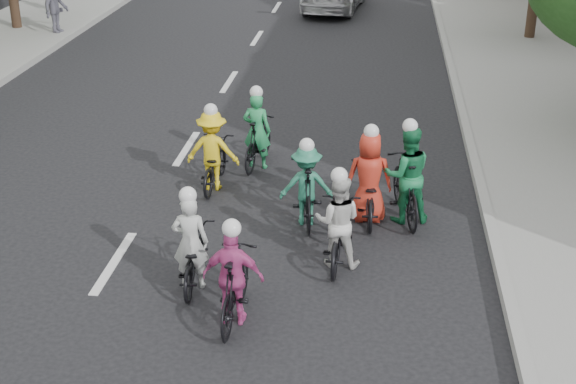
% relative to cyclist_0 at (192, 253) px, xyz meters
% --- Properties ---
extents(ground, '(120.00, 120.00, 0.00)m').
position_rel_cyclist_0_xyz_m(ground, '(-1.40, 0.48, -0.53)').
color(ground, black).
rests_on(ground, ground).
extents(curb_left, '(0.18, 80.00, 0.18)m').
position_rel_cyclist_0_xyz_m(curb_left, '(-7.45, 10.48, -0.44)').
color(curb_left, '#999993').
rests_on(curb_left, ground).
extents(sidewalk_right, '(4.00, 80.00, 0.15)m').
position_rel_cyclist_0_xyz_m(sidewalk_right, '(6.60, 10.48, -0.45)').
color(sidewalk_right, gray).
rests_on(sidewalk_right, ground).
extents(curb_right, '(0.18, 80.00, 0.18)m').
position_rel_cyclist_0_xyz_m(curb_right, '(4.65, 10.48, -0.44)').
color(curb_right, '#999993').
rests_on(curb_right, ground).
extents(cyclist_0, '(0.67, 1.66, 1.63)m').
position_rel_cyclist_0_xyz_m(cyclist_0, '(0.00, 0.00, 0.00)').
color(cyclist_0, black).
rests_on(cyclist_0, ground).
extents(cyclist_1, '(0.95, 1.97, 1.88)m').
position_rel_cyclist_0_xyz_m(cyclist_1, '(3.20, 2.61, 0.19)').
color(cyclist_1, black).
rests_on(cyclist_1, ground).
extents(cyclist_2, '(1.01, 1.73, 1.69)m').
position_rel_cyclist_0_xyz_m(cyclist_2, '(-0.40, 3.55, 0.09)').
color(cyclist_2, black).
rests_on(cyclist_2, ground).
extents(cyclist_3, '(0.86, 1.75, 1.60)m').
position_rel_cyclist_0_xyz_m(cyclist_3, '(0.80, -0.89, 0.07)').
color(cyclist_3, black).
rests_on(cyclist_3, ground).
extents(cyclist_4, '(0.83, 1.80, 1.79)m').
position_rel_cyclist_0_xyz_m(cyclist_4, '(2.56, 2.53, 0.09)').
color(cyclist_4, black).
rests_on(cyclist_4, ground).
extents(cyclist_5, '(0.73, 1.74, 1.71)m').
position_rel_cyclist_0_xyz_m(cyclist_5, '(0.27, 4.72, 0.08)').
color(cyclist_5, black).
rests_on(cyclist_5, ground).
extents(cyclist_6, '(0.75, 1.79, 1.65)m').
position_rel_cyclist_0_xyz_m(cyclist_6, '(2.12, 0.91, 0.06)').
color(cyclist_6, black).
rests_on(cyclist_6, ground).
extents(cyclist_7, '(0.99, 1.88, 1.57)m').
position_rel_cyclist_0_xyz_m(cyclist_7, '(1.49, 2.30, 0.10)').
color(cyclist_7, black).
rests_on(cyclist_7, ground).
extents(spectator_0, '(0.89, 1.27, 1.80)m').
position_rel_cyclist_0_xyz_m(spectator_0, '(-7.93, 14.95, 0.52)').
color(spectator_0, '#464551').
rests_on(spectator_0, sidewalk_left).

